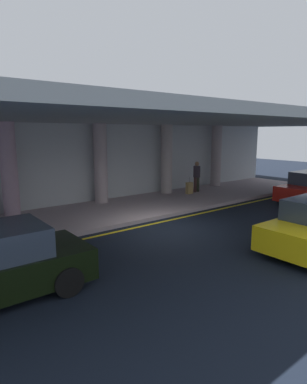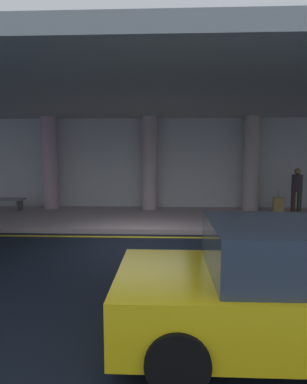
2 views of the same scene
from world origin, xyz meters
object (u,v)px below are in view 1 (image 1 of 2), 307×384
(support_column_far_left, at_px, (9,170))
(support_column_left_mid, at_px, (101,164))
(traveler_with_luggage, at_px, (197,175))
(suitcase_upright_primary, at_px, (189,188))
(support_column_right_mid, at_px, (216,156))
(support_column_center, at_px, (167,159))

(support_column_far_left, relative_size, support_column_left_mid, 1.00)
(support_column_far_left, bearing_deg, traveler_with_luggage, -5.21)
(support_column_left_mid, distance_m, traveler_with_luggage, 5.59)
(suitcase_upright_primary, bearing_deg, traveler_with_luggage, -15.44)
(support_column_far_left, height_order, support_column_left_mid, same)
(traveler_with_luggage, relative_size, suitcase_upright_primary, 1.87)
(traveler_with_luggage, bearing_deg, suitcase_upright_primary, 18.66)
(traveler_with_luggage, bearing_deg, support_column_left_mid, -2.93)
(support_column_right_mid, height_order, traveler_with_luggage, support_column_right_mid)
(support_column_center, xyz_separation_m, traveler_with_luggage, (1.46, -0.86, -0.86))
(support_column_far_left, bearing_deg, suitcase_upright_primary, -6.64)
(support_column_far_left, xyz_separation_m, support_column_right_mid, (12.00, 0.00, 0.00))
(support_column_left_mid, xyz_separation_m, traveler_with_luggage, (5.46, -0.86, -0.86))
(support_column_right_mid, bearing_deg, suitcase_upright_primary, -162.56)
(support_column_far_left, relative_size, suitcase_upright_primary, 4.06)
(support_column_left_mid, relative_size, suitcase_upright_primary, 4.06)
(support_column_left_mid, bearing_deg, support_column_center, 0.00)
(support_column_center, height_order, support_column_right_mid, same)
(support_column_center, bearing_deg, support_column_right_mid, 0.00)
(support_column_center, xyz_separation_m, support_column_right_mid, (4.00, 0.00, 0.00))
(support_column_right_mid, xyz_separation_m, suitcase_upright_primary, (-3.24, -1.02, -1.51))
(support_column_far_left, distance_m, support_column_center, 8.00)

